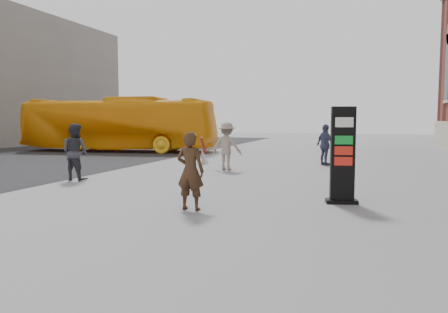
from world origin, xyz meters
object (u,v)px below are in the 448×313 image
(info_pylon, at_px, (343,155))
(bus, at_px, (119,125))
(pedestrian_a, at_px, (75,152))
(woman, at_px, (191,170))
(pedestrian_b, at_px, (227,146))
(pedestrian_c, at_px, (325,145))

(info_pylon, height_order, bus, bus)
(info_pylon, relative_size, pedestrian_a, 1.24)
(woman, bearing_deg, pedestrian_b, -76.93)
(info_pylon, bearing_deg, woman, -162.17)
(pedestrian_a, bearing_deg, woman, 153.58)
(pedestrian_a, xyz_separation_m, pedestrian_c, (7.35, 7.06, -0.04))
(pedestrian_b, bearing_deg, woman, 106.14)
(pedestrian_a, bearing_deg, bus, -61.00)
(info_pylon, height_order, pedestrian_a, info_pylon)
(pedestrian_c, bearing_deg, info_pylon, 144.44)
(info_pylon, xyz_separation_m, woman, (-3.12, -1.78, -0.26))
(woman, height_order, pedestrian_a, pedestrian_a)
(bus, bearing_deg, pedestrian_a, -162.37)
(woman, relative_size, bus, 0.15)
(bus, bearing_deg, pedestrian_c, -116.04)
(bus, bearing_deg, pedestrian_b, -135.44)
(pedestrian_a, bearing_deg, info_pylon, 174.97)
(pedestrian_a, relative_size, pedestrian_b, 0.99)
(bus, bearing_deg, woman, -151.10)
(woman, distance_m, pedestrian_a, 6.19)
(bus, height_order, pedestrian_b, bus)
(pedestrian_b, xyz_separation_m, pedestrian_c, (3.51, 2.86, -0.05))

